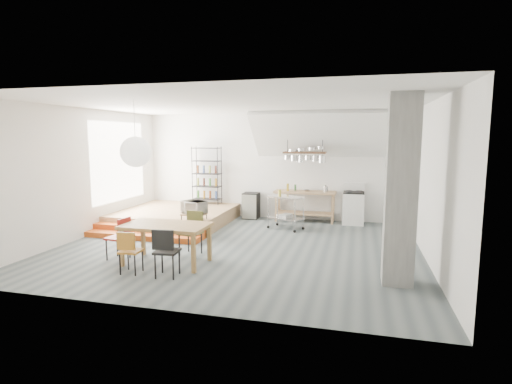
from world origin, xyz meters
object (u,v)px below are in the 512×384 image
(stove, at_px, (353,207))
(rolling_cart, at_px, (286,208))
(dining_table, at_px, (166,228))
(mini_fridge, at_px, (251,206))

(stove, xyz_separation_m, rolling_cart, (-1.77, -1.13, 0.11))
(stove, distance_m, rolling_cart, 2.10)
(stove, xyz_separation_m, dining_table, (-3.52, -4.67, 0.23))
(dining_table, distance_m, mini_fridge, 4.74)
(dining_table, height_order, mini_fridge, mini_fridge)
(stove, xyz_separation_m, mini_fridge, (-3.06, 0.04, -0.08))
(mini_fridge, bearing_deg, dining_table, -95.59)
(dining_table, relative_size, mini_fridge, 2.10)
(rolling_cart, bearing_deg, stove, 55.14)
(dining_table, bearing_deg, stove, 53.30)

